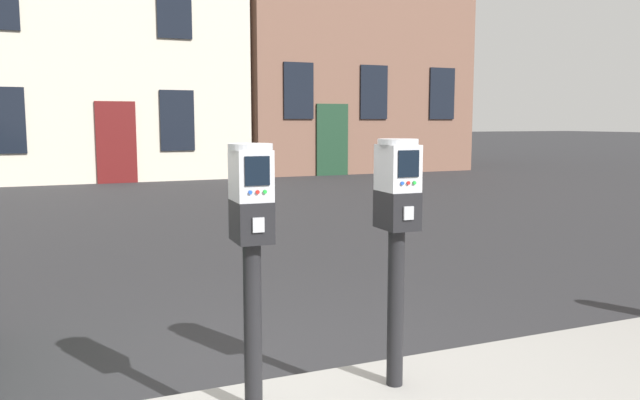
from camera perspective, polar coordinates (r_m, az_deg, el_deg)
name	(u,v)px	position (r m, az deg, el deg)	size (l,w,h in m)	color
parking_meter_near_kerb	(252,229)	(3.11, -6.16, -2.64)	(0.22, 0.26, 1.34)	black
parking_meter_twin_adjacent	(397,218)	(3.43, 6.91, -1.58)	(0.22, 0.26, 1.35)	black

